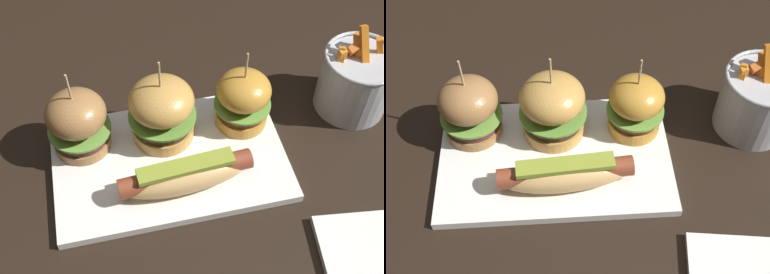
% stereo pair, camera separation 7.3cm
% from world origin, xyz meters
% --- Properties ---
extents(ground_plane, '(3.00, 3.00, 0.00)m').
position_xyz_m(ground_plane, '(0.00, 0.00, 0.00)').
color(ground_plane, black).
extents(platter_main, '(0.34, 0.22, 0.01)m').
position_xyz_m(platter_main, '(0.00, 0.00, 0.01)').
color(platter_main, white).
rests_on(platter_main, ground).
extents(hot_dog, '(0.19, 0.06, 0.05)m').
position_xyz_m(hot_dog, '(0.01, -0.05, 0.04)').
color(hot_dog, tan).
rests_on(hot_dog, platter_main).
extents(slider_left, '(0.09, 0.09, 0.15)m').
position_xyz_m(slider_left, '(-0.12, 0.06, 0.07)').
color(slider_left, '#A27040').
rests_on(slider_left, platter_main).
extents(slider_center, '(0.10, 0.10, 0.15)m').
position_xyz_m(slider_center, '(0.00, 0.05, 0.07)').
color(slider_center, '#CA9447').
rests_on(slider_center, platter_main).
extents(slider_right, '(0.09, 0.09, 0.14)m').
position_xyz_m(slider_right, '(0.12, 0.05, 0.06)').
color(slider_right, gold).
rests_on(slider_right, platter_main).
extents(fries_bucket, '(0.12, 0.12, 0.15)m').
position_xyz_m(fries_bucket, '(0.31, 0.05, 0.05)').
color(fries_bucket, '#B7BABF').
rests_on(fries_bucket, ground).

